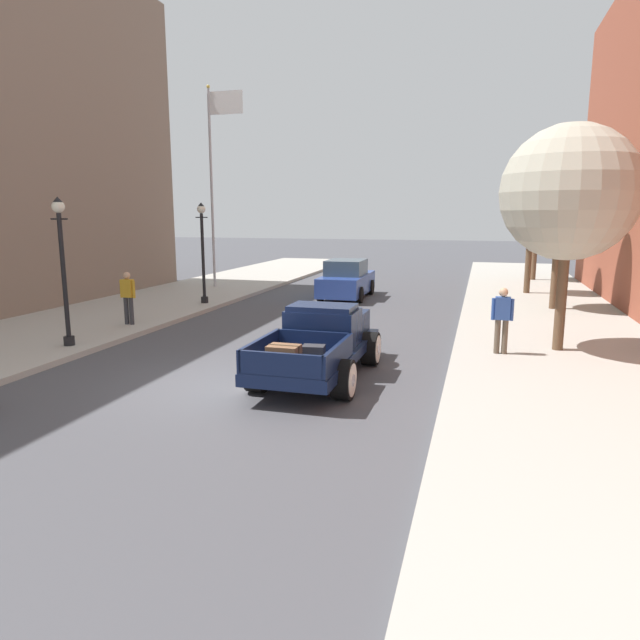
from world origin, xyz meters
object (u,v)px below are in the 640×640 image
object	(u,v)px
street_tree_third	(532,208)
hotrod_truck_navy	(322,342)
street_tree_second	(560,204)
street_tree_farthest	(539,192)
pedestrian_sidewalk_left	(128,295)
street_tree_nearest	(569,193)
street_lamp_near	(63,261)
flagpole	(215,165)
street_lamp_far	(203,245)
pedestrian_sidewalk_right	(502,316)
car_background_blue	(347,280)

from	to	relation	value
street_tree_third	hotrod_truck_navy	bearing A→B (deg)	-110.23
street_tree_second	street_tree_farthest	size ratio (longest dim) A/B	0.87
pedestrian_sidewalk_left	street_tree_nearest	distance (m)	12.90
hotrod_truck_navy	street_tree_second	xyz separation A→B (m)	(5.95, 10.20, 3.17)
street_tree_nearest	street_tree_farthest	bearing A→B (deg)	87.69
street_lamp_near	flagpole	bearing A→B (deg)	97.63
street_lamp_far	street_tree_third	bearing A→B (deg)	27.81
street_tree_nearest	street_tree_second	world-z (taller)	street_tree_nearest
pedestrian_sidewalk_right	street_tree_nearest	world-z (taller)	street_tree_nearest
pedestrian_sidewalk_right	pedestrian_sidewalk_left	bearing A→B (deg)	175.82
pedestrian_sidewalk_left	pedestrian_sidewalk_right	xyz separation A→B (m)	(11.13, -0.81, 0.00)
street_tree_second	pedestrian_sidewalk_right	bearing A→B (deg)	-104.80
street_lamp_near	street_tree_third	bearing A→B (deg)	48.80
street_tree_second	street_tree_farthest	distance (m)	9.80
pedestrian_sidewalk_right	street_lamp_near	world-z (taller)	street_lamp_near
hotrod_truck_navy	street_lamp_far	xyz separation A→B (m)	(-6.99, 7.95, 1.63)
pedestrian_sidewalk_left	street_tree_third	world-z (taller)	street_tree_third
pedestrian_sidewalk_right	street_lamp_near	size ratio (longest dim) A/B	0.43
street_lamp_near	street_tree_third	xyz separation A→B (m)	(12.35, 14.11, 1.45)
street_tree_second	car_background_blue	bearing A→B (deg)	169.16
street_tree_nearest	pedestrian_sidewalk_left	bearing A→B (deg)	-179.87
car_background_blue	street_tree_farthest	bearing A→B (deg)	45.03
street_tree_nearest	street_tree_farthest	xyz separation A→B (m)	(0.67, 16.63, 0.60)
hotrod_truck_navy	flagpole	world-z (taller)	flagpole
pedestrian_sidewalk_right	street_lamp_far	size ratio (longest dim) A/B	0.43
street_tree_nearest	flagpole	bearing A→B (deg)	146.06
street_lamp_near	street_lamp_far	xyz separation A→B (m)	(0.04, 7.62, 0.00)
street_lamp_far	flagpole	xyz separation A→B (m)	(-1.71, 4.83, 3.39)
street_lamp_near	street_tree_second	distance (m)	16.38
car_background_blue	street_tree_nearest	bearing A→B (deg)	-48.22
pedestrian_sidewalk_right	street_lamp_far	bearing A→B (deg)	153.44
street_tree_nearest	street_tree_second	xyz separation A→B (m)	(0.61, 6.86, -0.14)
pedestrian_sidewalk_left	street_lamp_far	distance (m)	4.82
flagpole	street_tree_farthest	distance (m)	16.40
street_tree_third	pedestrian_sidewalk_right	bearing A→B (deg)	-96.72
street_lamp_far	street_tree_third	world-z (taller)	street_tree_third
car_background_blue	street_lamp_near	distance (m)	12.52
pedestrian_sidewalk_right	street_tree_third	distance (m)	12.33
pedestrian_sidewalk_left	street_tree_second	bearing A→B (deg)	27.64
car_background_blue	flagpole	size ratio (longest dim) A/B	0.47
street_tree_farthest	street_lamp_far	bearing A→B (deg)	-137.22
street_lamp_far	street_tree_second	size ratio (longest dim) A/B	0.74
street_tree_third	street_lamp_near	bearing A→B (deg)	-131.20
street_lamp_near	street_tree_farthest	xyz separation A→B (m)	(13.04, 19.64, 2.28)
flagpole	street_tree_third	size ratio (longest dim) A/B	1.89
pedestrian_sidewalk_left	street_lamp_near	distance (m)	3.26
car_background_blue	street_lamp_near	bearing A→B (deg)	-112.94
flagpole	street_tree_farthest	world-z (taller)	flagpole
flagpole	hotrod_truck_navy	bearing A→B (deg)	-55.77
pedestrian_sidewalk_left	flagpole	world-z (taller)	flagpole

